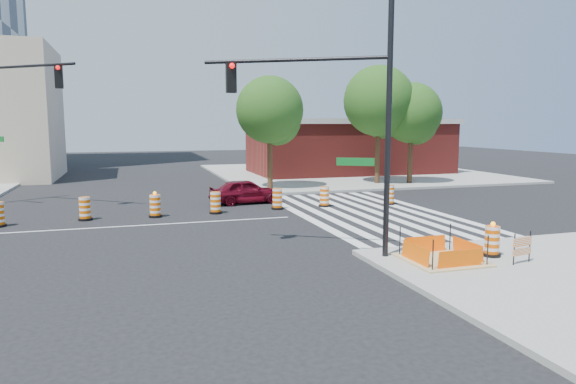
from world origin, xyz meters
name	(u,v)px	position (x,y,z in m)	size (l,w,h in m)	color
ground	(126,226)	(0.00, 0.00, 0.00)	(120.00, 120.00, 0.00)	black
sidewalk_ne	(348,173)	(18.00, 18.00, 0.07)	(22.00, 22.00, 0.15)	gray
crosswalk_east	(367,213)	(10.95, 0.00, 0.01)	(6.75, 13.50, 0.01)	silver
lane_centerline	(126,226)	(0.00, 0.00, 0.01)	(14.00, 0.12, 0.01)	silver
excavation_pit	(442,258)	(9.00, -9.00, 0.22)	(2.20, 2.20, 0.90)	tan
brick_storefront	(349,146)	(18.00, 18.00, 2.32)	(16.50, 8.50, 4.60)	maroon
red_coupe	(246,191)	(6.08, 4.57, 0.65)	(1.54, 3.83, 1.30)	#530714
signal_pole_se	(335,106)	(6.26, -7.19, 4.75)	(5.13, 3.06, 7.74)	black
signal_pole_nw	(2,100)	(-5.70, 7.02, 5.36)	(5.27, 4.26, 8.77)	black
pit_drum	(492,242)	(10.78, -9.00, 0.60)	(0.55, 0.55, 1.08)	black
barricade	(522,246)	(11.06, -9.94, 0.66)	(0.77, 0.20, 0.92)	#DC5804
tree_north_c	(270,114)	(8.82, 9.53, 4.82)	(4.23, 4.23, 7.19)	#382314
tree_north_d	(379,105)	(16.55, 9.88, 5.46)	(4.78, 4.78, 8.13)	#382314
tree_north_e	(412,116)	(18.81, 9.44, 4.70)	(4.12, 4.12, 7.01)	#382314
median_drum_3	(85,209)	(-1.72, 1.94, 0.48)	(0.60, 0.60, 1.02)	black
median_drum_4	(155,206)	(1.26, 1.81, 0.49)	(0.60, 0.60, 1.18)	black
median_drum_5	(216,203)	(4.03, 1.93, 0.48)	(0.60, 0.60, 1.02)	black
median_drum_6	(277,200)	(7.15, 2.24, 0.48)	(0.60, 0.60, 1.02)	black
median_drum_7	(324,197)	(9.66, 2.28, 0.48)	(0.60, 0.60, 1.02)	black
median_drum_8	(389,196)	(13.16, 1.90, 0.48)	(0.60, 0.60, 1.02)	black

